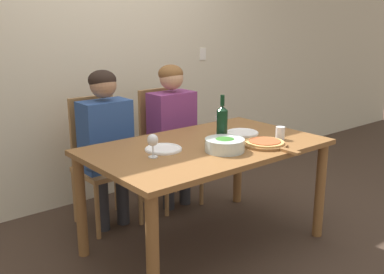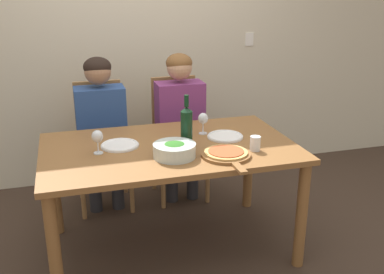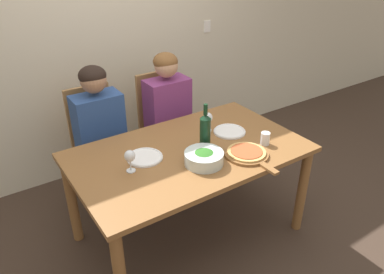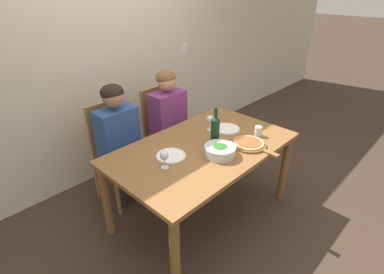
% 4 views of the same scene
% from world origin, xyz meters
% --- Properties ---
extents(ground_plane, '(40.00, 40.00, 0.00)m').
position_xyz_m(ground_plane, '(0.00, 0.00, 0.00)').
color(ground_plane, '#3D2D23').
extents(back_wall, '(10.00, 0.06, 2.70)m').
position_xyz_m(back_wall, '(0.00, 1.35, 1.35)').
color(back_wall, beige).
rests_on(back_wall, ground).
extents(dining_table, '(1.63, 0.98, 0.76)m').
position_xyz_m(dining_table, '(0.00, 0.00, 0.66)').
color(dining_table, brown).
rests_on(dining_table, ground).
extents(chair_left, '(0.42, 0.42, 1.01)m').
position_xyz_m(chair_left, '(-0.37, 0.85, 0.53)').
color(chair_left, '#9E7042').
rests_on(chair_left, ground).
extents(chair_right, '(0.42, 0.42, 1.01)m').
position_xyz_m(chair_right, '(0.27, 0.85, 0.53)').
color(chair_right, '#9E7042').
rests_on(chair_right, ground).
extents(person_woman, '(0.47, 0.51, 1.24)m').
position_xyz_m(person_woman, '(-0.37, 0.73, 0.75)').
color(person_woman, '#28282D').
rests_on(person_woman, ground).
extents(person_man, '(0.47, 0.51, 1.24)m').
position_xyz_m(person_man, '(0.27, 0.73, 0.75)').
color(person_man, '#28282D').
rests_on(person_man, ground).
extents(wine_bottle, '(0.08, 0.08, 0.34)m').
position_xyz_m(wine_bottle, '(0.11, -0.04, 0.90)').
color(wine_bottle, black).
rests_on(wine_bottle, dining_table).
extents(broccoli_bowl, '(0.26, 0.26, 0.09)m').
position_xyz_m(broccoli_bowl, '(-0.01, -0.20, 0.81)').
color(broccoli_bowl, silver).
rests_on(broccoli_bowl, dining_table).
extents(dinner_plate_left, '(0.24, 0.24, 0.02)m').
position_xyz_m(dinner_plate_left, '(-0.31, 0.07, 0.77)').
color(dinner_plate_left, white).
rests_on(dinner_plate_left, dining_table).
extents(dinner_plate_right, '(0.24, 0.24, 0.02)m').
position_xyz_m(dinner_plate_right, '(0.40, 0.05, 0.77)').
color(dinner_plate_right, white).
rests_on(dinner_plate_right, dining_table).
extents(pizza_on_board, '(0.31, 0.45, 0.04)m').
position_xyz_m(pizza_on_board, '(0.29, -0.28, 0.78)').
color(pizza_on_board, brown).
rests_on(pizza_on_board, dining_table).
extents(wine_glass_left, '(0.07, 0.07, 0.15)m').
position_xyz_m(wine_glass_left, '(-0.45, -0.01, 0.87)').
color(wine_glass_left, silver).
rests_on(wine_glass_left, dining_table).
extents(wine_glass_right, '(0.07, 0.07, 0.15)m').
position_xyz_m(wine_glass_right, '(0.28, 0.17, 0.87)').
color(wine_glass_right, silver).
rests_on(wine_glass_right, dining_table).
extents(water_tumbler, '(0.07, 0.07, 0.09)m').
position_xyz_m(water_tumbler, '(0.50, -0.23, 0.81)').
color(water_tumbler, silver).
rests_on(water_tumbler, dining_table).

